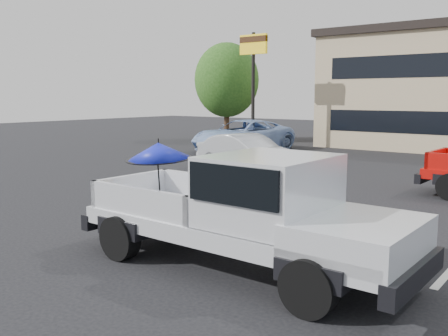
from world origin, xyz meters
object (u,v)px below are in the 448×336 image
(blue_suv, at_px, (243,136))
(tree_left, at_px, (227,80))
(silver_pickup, at_px, (256,207))
(motel_sign, at_px, (253,59))
(silver_sedan, at_px, (247,154))

(blue_suv, bearing_deg, tree_left, 144.36)
(silver_pickup, bearing_deg, blue_suv, 126.63)
(motel_sign, distance_m, tree_left, 5.08)
(tree_left, distance_m, blue_suv, 6.64)
(silver_pickup, bearing_deg, tree_left, 128.98)
(silver_pickup, bearing_deg, silver_sedan, 126.33)
(motel_sign, distance_m, silver_pickup, 19.06)
(motel_sign, bearing_deg, blue_suv, -79.14)
(motel_sign, height_order, silver_sedan, motel_sign)
(motel_sign, distance_m, silver_sedan, 9.21)
(silver_sedan, height_order, blue_suv, blue_suv)
(blue_suv, bearing_deg, motel_sign, 109.97)
(tree_left, bearing_deg, blue_suv, -44.74)
(motel_sign, height_order, blue_suv, motel_sign)
(tree_left, bearing_deg, silver_sedan, -49.62)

